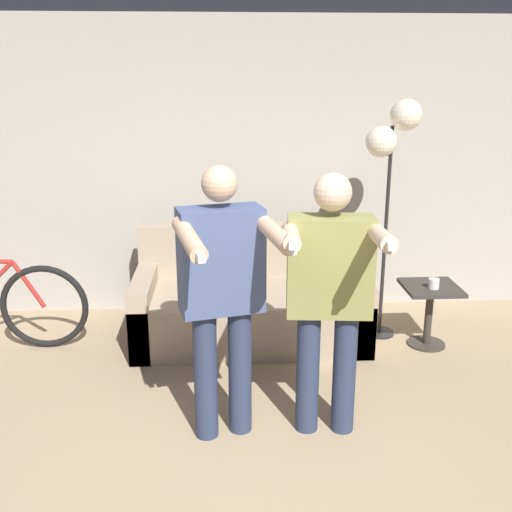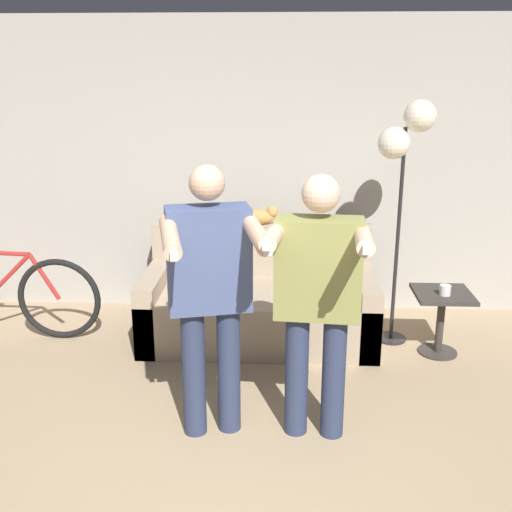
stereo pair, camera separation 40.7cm
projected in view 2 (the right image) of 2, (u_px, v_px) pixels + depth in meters
name	position (u px, v px, depth m)	size (l,w,h in m)	color
wall_back	(249.00, 169.00, 5.34)	(10.00, 0.05, 2.60)	#B7B2A8
couch	(259.00, 305.00, 4.96)	(1.87, 0.92, 0.88)	tan
person_left	(210.00, 286.00, 3.42)	(0.64, 0.76, 1.65)	#2D3856
person_right	(318.00, 291.00, 3.40)	(0.60, 0.71, 1.60)	#2D3856
cat	(259.00, 216.00, 5.09)	(0.40, 0.14, 0.16)	tan
floor_lamp	(406.00, 144.00, 4.50)	(0.42, 0.25, 1.93)	black
side_table	(441.00, 310.00, 4.63)	(0.43, 0.43, 0.51)	#38332D
cup	(445.00, 290.00, 4.52)	(0.08, 0.08, 0.08)	white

